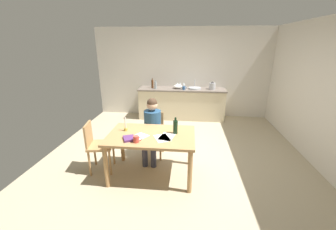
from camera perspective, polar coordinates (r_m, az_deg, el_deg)
name	(u,v)px	position (r m, az deg, el deg)	size (l,w,h in m)	color
ground_plane	(176,155)	(4.36, 2.26, -10.87)	(5.20, 5.20, 0.04)	tan
wall_back	(183,73)	(6.44, 4.00, 11.34)	(5.20, 0.12, 2.60)	silver
wall_right	(328,95)	(4.54, 37.49, 4.29)	(0.12, 5.20, 2.60)	silver
kitchen_counter	(181,103)	(6.25, 3.70, 3.18)	(2.52, 0.64, 0.90)	beige
dining_table	(151,140)	(3.45, -4.55, -6.83)	(1.40, 0.91, 0.75)	tan
chair_at_table	(154,132)	(4.16, -3.92, -4.66)	(0.41, 0.41, 0.86)	tan
person_seated	(152,126)	(3.95, -4.39, -2.91)	(0.33, 0.60, 1.19)	navy
chair_side_empty	(97,144)	(3.83, -18.78, -7.56)	(0.46, 0.46, 0.89)	tan
coffee_mug	(136,139)	(3.16, -8.63, -6.50)	(0.13, 0.09, 0.10)	#D84C3F
candlestick	(126,127)	(3.59, -11.46, -3.22)	(0.06, 0.06, 0.24)	gold
book_magazine	(129,138)	(3.28, -10.57, -6.27)	(0.17, 0.20, 0.03)	#5B306C
paper_letter	(162,138)	(3.28, -1.59, -6.29)	(0.21, 0.30, 0.00)	white
paper_bill	(139,137)	(3.35, -8.04, -5.91)	(0.21, 0.30, 0.00)	white
paper_envelope	(167,137)	(3.32, -0.32, -5.91)	(0.21, 0.30, 0.00)	white
wine_bottle_on_table	(175,127)	(3.40, 2.03, -3.22)	(0.07, 0.07, 0.27)	black
sink_unit	(195,88)	(6.14, 7.28, 7.30)	(0.36, 0.36, 0.24)	#B2B7BC
bottle_oil	(152,84)	(6.23, -4.27, 8.46)	(0.07, 0.07, 0.28)	#593319
bottle_vinegar	(156,85)	(6.12, -3.42, 8.14)	(0.07, 0.07, 0.25)	#8C999E
mixing_bowl	(178,86)	(6.14, 2.63, 7.77)	(0.26, 0.26, 0.12)	white
stovetop_kettle	(212,86)	(6.16, 11.96, 7.79)	(0.18, 0.18, 0.22)	#B7BABF
wine_glass_near_sink	(184,84)	(6.27, 4.32, 8.43)	(0.07, 0.07, 0.15)	silver
wine_glass_by_kettle	(180,84)	(6.28, 3.30, 8.46)	(0.07, 0.07, 0.15)	silver
wine_glass_back_left	(177,84)	(6.28, 2.57, 8.48)	(0.07, 0.07, 0.15)	silver
teacup_on_counter	(184,88)	(5.99, 4.33, 7.36)	(0.12, 0.09, 0.10)	#33598C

